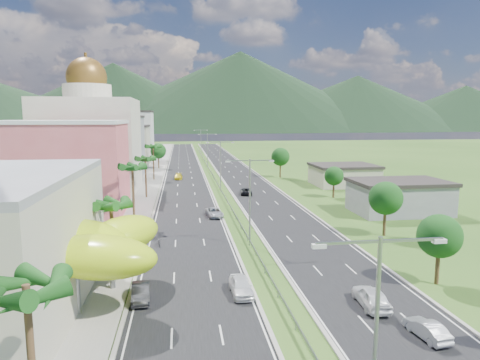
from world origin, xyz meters
name	(u,v)px	position (x,y,z in m)	size (l,w,h in m)	color
ground	(265,274)	(0.00, 0.00, 0.00)	(500.00, 500.00, 0.00)	#2D5119
road_left	(184,170)	(-7.50, 90.00, 0.02)	(11.00, 260.00, 0.04)	black
road_right	(233,169)	(7.50, 90.00, 0.02)	(11.00, 260.00, 0.04)	black
sidewalk_left	(153,170)	(-17.00, 90.00, 0.06)	(7.00, 260.00, 0.12)	gray
median_guardrail	(213,175)	(0.00, 71.99, 0.62)	(0.10, 216.06, 0.76)	gray
streetlight_median_a	(376,330)	(0.00, -25.00, 6.75)	(6.04, 0.25, 11.00)	gray
streetlight_median_b	(250,193)	(0.00, 10.00, 6.75)	(6.04, 0.25, 11.00)	gray
streetlight_median_c	(220,161)	(0.00, 50.00, 6.75)	(6.04, 0.25, 11.00)	gray
streetlight_median_d	(207,147)	(0.00, 95.00, 6.75)	(6.04, 0.25, 11.00)	gray
streetlight_median_e	(201,140)	(0.00, 140.00, 6.75)	(6.04, 0.25, 11.00)	gray
lime_canopy	(48,246)	(-20.00, -4.00, 4.99)	(18.00, 15.00, 7.40)	#AED214
pink_shophouse	(62,169)	(-28.00, 32.00, 7.50)	(20.00, 15.00, 15.00)	#D2565D
domed_building	(90,139)	(-28.00, 55.00, 11.35)	(20.00, 20.00, 28.70)	beige
midrise_grey	(113,147)	(-27.00, 80.00, 8.00)	(16.00, 15.00, 16.00)	gray
midrise_beige	(124,147)	(-27.00, 102.00, 6.50)	(16.00, 15.00, 13.00)	#B5AF95
midrise_white	(131,136)	(-27.00, 125.00, 9.00)	(16.00, 15.00, 18.00)	silver
shed_near	(399,198)	(28.00, 25.00, 2.50)	(15.00, 10.00, 5.00)	gray
shed_far	(344,176)	(30.00, 55.00, 2.20)	(14.00, 12.00, 4.40)	#B5AF95
palm_tree_a	(27,295)	(-15.50, -22.00, 8.02)	(3.60, 3.60, 9.10)	#47301C
palm_tree_b	(111,207)	(-15.50, 2.00, 7.06)	(3.60, 3.60, 8.10)	#47301C
palm_tree_c	(132,169)	(-15.50, 22.00, 8.50)	(3.60, 3.60, 9.60)	#47301C
palm_tree_d	(145,160)	(-15.50, 45.00, 7.54)	(3.60, 3.60, 8.60)	#47301C
palm_tree_e	(153,148)	(-15.50, 70.00, 8.31)	(3.60, 3.60, 9.40)	#47301C
leafy_tree_lfar	(158,151)	(-15.50, 95.00, 5.58)	(4.90, 4.90, 8.05)	#47301C
leafy_tree_ra	(440,236)	(16.00, -5.00, 4.78)	(4.20, 4.20, 6.90)	#47301C
leafy_tree_rb	(386,198)	(19.00, 12.00, 5.18)	(4.55, 4.55, 7.47)	#47301C
leafy_tree_rc	(334,176)	(22.00, 40.00, 4.37)	(3.85, 3.85, 6.33)	#47301C
leafy_tree_rd	(280,157)	(18.00, 70.00, 5.58)	(4.90, 4.90, 8.05)	#47301C
mountain_ridge	(240,131)	(60.00, 450.00, 0.00)	(860.00, 140.00, 90.00)	black
car_white_near_left	(241,286)	(-3.20, -4.93, 0.83)	(1.87, 4.64, 1.58)	white
car_dark_left	(141,292)	(-12.16, -4.99, 0.76)	(1.52, 4.36, 1.44)	black
car_silver_mid_left	(214,212)	(-3.20, 26.24, 0.74)	(2.34, 5.07, 1.41)	#A1A4A9
car_yellow_far_left	(178,177)	(-9.21, 70.13, 0.74)	(1.96, 4.82, 1.40)	yellow
car_white_near_right	(371,297)	(7.46, -8.97, 0.91)	(2.06, 5.13, 1.75)	white
car_silver_right	(427,329)	(9.20, -14.49, 0.70)	(1.39, 3.98, 1.31)	#9D9FA4
car_dark_far_right	(246,191)	(4.97, 45.63, 0.72)	(2.26, 4.90, 1.36)	black
motorcycle	(159,241)	(-11.35, 11.19, 0.65)	(0.57, 1.90, 1.21)	black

